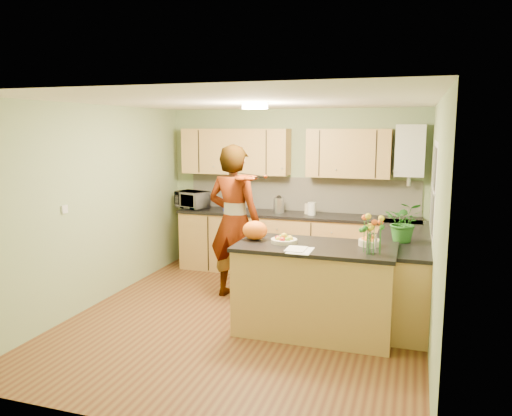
% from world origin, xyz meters
% --- Properties ---
extents(floor, '(4.50, 4.50, 0.00)m').
position_xyz_m(floor, '(0.00, 0.00, 0.00)').
color(floor, '#582D19').
rests_on(floor, ground).
extents(ceiling, '(4.00, 4.50, 0.02)m').
position_xyz_m(ceiling, '(0.00, 0.00, 2.50)').
color(ceiling, white).
rests_on(ceiling, wall_back).
extents(wall_back, '(4.00, 0.02, 2.50)m').
position_xyz_m(wall_back, '(0.00, 2.25, 1.25)').
color(wall_back, '#91AC7B').
rests_on(wall_back, floor).
extents(wall_front, '(4.00, 0.02, 2.50)m').
position_xyz_m(wall_front, '(0.00, -2.25, 1.25)').
color(wall_front, '#91AC7B').
rests_on(wall_front, floor).
extents(wall_left, '(0.02, 4.50, 2.50)m').
position_xyz_m(wall_left, '(-2.00, 0.00, 1.25)').
color(wall_left, '#91AC7B').
rests_on(wall_left, floor).
extents(wall_right, '(0.02, 4.50, 2.50)m').
position_xyz_m(wall_right, '(2.00, 0.00, 1.25)').
color(wall_right, '#91AC7B').
rests_on(wall_right, floor).
extents(back_counter, '(3.64, 0.62, 0.94)m').
position_xyz_m(back_counter, '(0.10, 1.95, 0.47)').
color(back_counter, tan).
rests_on(back_counter, floor).
extents(right_counter, '(0.62, 2.24, 0.94)m').
position_xyz_m(right_counter, '(1.70, 0.85, 0.47)').
color(right_counter, tan).
rests_on(right_counter, floor).
extents(splashback, '(3.60, 0.02, 0.52)m').
position_xyz_m(splashback, '(0.10, 2.23, 1.20)').
color(splashback, beige).
rests_on(splashback, back_counter).
extents(upper_cabinets, '(3.20, 0.34, 0.70)m').
position_xyz_m(upper_cabinets, '(-0.18, 2.08, 1.85)').
color(upper_cabinets, tan).
rests_on(upper_cabinets, wall_back).
extents(boiler, '(0.40, 0.30, 0.86)m').
position_xyz_m(boiler, '(1.70, 2.09, 1.90)').
color(boiler, white).
rests_on(boiler, wall_back).
extents(window_right, '(0.01, 1.30, 1.05)m').
position_xyz_m(window_right, '(1.99, 0.60, 1.55)').
color(window_right, white).
rests_on(window_right, wall_right).
extents(light_switch, '(0.02, 0.09, 0.09)m').
position_xyz_m(light_switch, '(-1.99, -0.60, 1.30)').
color(light_switch, white).
rests_on(light_switch, wall_left).
extents(ceiling_lamp, '(0.30, 0.30, 0.07)m').
position_xyz_m(ceiling_lamp, '(0.00, 0.30, 2.46)').
color(ceiling_lamp, '#FFEABF').
rests_on(ceiling_lamp, ceiling).
extents(peninsula_island, '(1.70, 0.87, 0.97)m').
position_xyz_m(peninsula_island, '(0.81, -0.09, 0.49)').
color(peninsula_island, tan).
rests_on(peninsula_island, floor).
extents(fruit_dish, '(0.29, 0.29, 0.10)m').
position_xyz_m(fruit_dish, '(0.46, -0.09, 1.01)').
color(fruit_dish, beige).
rests_on(fruit_dish, peninsula_island).
extents(orange_bowl, '(0.23, 0.23, 0.13)m').
position_xyz_m(orange_bowl, '(1.36, 0.06, 1.03)').
color(orange_bowl, beige).
rests_on(orange_bowl, peninsula_island).
extents(flower_vase, '(0.24, 0.24, 0.45)m').
position_xyz_m(flower_vase, '(1.41, -0.27, 1.27)').
color(flower_vase, silver).
rests_on(flower_vase, peninsula_island).
extents(orange_bag, '(0.34, 0.31, 0.21)m').
position_xyz_m(orange_bag, '(0.11, -0.04, 1.08)').
color(orange_bag, orange).
rests_on(orange_bag, peninsula_island).
extents(papers, '(0.24, 0.33, 0.01)m').
position_xyz_m(papers, '(0.71, -0.39, 0.98)').
color(papers, white).
rests_on(papers, peninsula_island).
extents(violinist, '(0.80, 0.59, 2.01)m').
position_xyz_m(violinist, '(-0.42, 0.71, 1.01)').
color(violinist, '#E4AB8B').
rests_on(violinist, floor).
extents(violin, '(0.65, 0.57, 0.16)m').
position_xyz_m(violin, '(-0.22, 0.49, 1.61)').
color(violin, '#561C05').
rests_on(violin, violinist).
extents(microwave, '(0.58, 0.48, 0.27)m').
position_xyz_m(microwave, '(-1.60, 1.95, 1.08)').
color(microwave, white).
rests_on(microwave, back_counter).
extents(blue_box, '(0.31, 0.24, 0.23)m').
position_xyz_m(blue_box, '(-0.89, 1.94, 1.06)').
color(blue_box, navy).
rests_on(blue_box, back_counter).
extents(kettle, '(0.16, 0.16, 0.31)m').
position_xyz_m(kettle, '(-0.17, 1.98, 1.06)').
color(kettle, silver).
rests_on(kettle, back_counter).
extents(jar_cream, '(0.13, 0.13, 0.15)m').
position_xyz_m(jar_cream, '(0.28, 2.00, 1.02)').
color(jar_cream, beige).
rests_on(jar_cream, back_counter).
extents(jar_white, '(0.12, 0.12, 0.19)m').
position_xyz_m(jar_white, '(0.35, 1.92, 1.03)').
color(jar_white, white).
rests_on(jar_white, back_counter).
extents(potted_plant, '(0.42, 0.37, 0.46)m').
position_xyz_m(potted_plant, '(1.70, 0.51, 1.17)').
color(potted_plant, '#296E24').
rests_on(potted_plant, right_counter).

